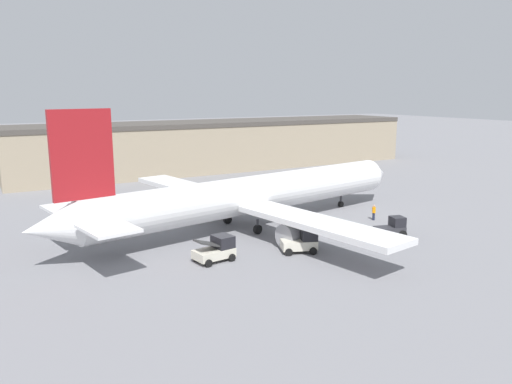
# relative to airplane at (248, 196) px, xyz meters

# --- Properties ---
(ground_plane) EXTENTS (400.00, 400.00, 0.00)m
(ground_plane) POSITION_rel_airplane_xyz_m (1.06, 0.19, -3.28)
(ground_plane) COLOR slate
(terminal_building) EXTENTS (72.32, 12.60, 8.50)m
(terminal_building) POSITION_rel_airplane_xyz_m (15.49, 37.51, 0.97)
(terminal_building) COLOR gray
(terminal_building) RESTS_ON ground_plane
(airplane) EXTENTS (43.70, 37.47, 12.24)m
(airplane) POSITION_rel_airplane_xyz_m (0.00, 0.00, 0.00)
(airplane) COLOR silver
(airplane) RESTS_ON ground_plane
(ground_crew_worker) EXTENTS (0.37, 0.37, 1.68)m
(ground_crew_worker) POSITION_rel_airplane_xyz_m (13.15, -4.09, -2.39)
(ground_crew_worker) COLOR #1E2338
(ground_crew_worker) RESTS_ON ground_plane
(baggage_tug) EXTENTS (3.06, 2.31, 1.97)m
(baggage_tug) POSITION_rel_airplane_xyz_m (10.13, -9.83, -2.37)
(baggage_tug) COLOR #2D2D33
(baggage_tug) RESTS_ON ground_plane
(belt_loader_truck) EXTENTS (3.44, 2.51, 2.00)m
(belt_loader_truck) POSITION_rel_airplane_xyz_m (-7.09, -7.63, -2.33)
(belt_loader_truck) COLOR beige
(belt_loader_truck) RESTS_ON ground_plane
(pushback_tug) EXTENTS (3.35, 2.65, 2.18)m
(pushback_tug) POSITION_rel_airplane_xyz_m (0.19, -9.33, -2.30)
(pushback_tug) COLOR beige
(pushback_tug) RESTS_ON ground_plane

